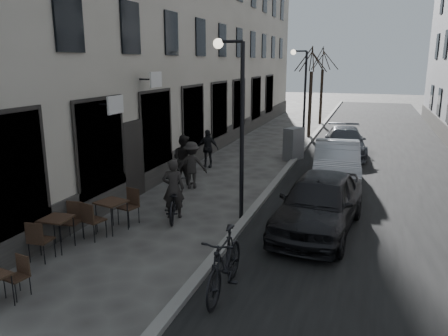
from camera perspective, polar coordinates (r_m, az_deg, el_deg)
The scene contains 19 objects.
ground at distance 7.95m, azimuth -10.86°, elevation -20.80°, with size 120.00×120.00×0.00m, color #3C3936.
road at distance 22.11m, azimuth 19.37°, elevation 1.29°, with size 7.30×60.00×0.00m, color black.
kerb at distance 22.32m, azimuth 9.99°, elevation 2.13°, with size 0.25×60.00×0.12m, color slate.
streetlamp_near at distance 12.24m, azimuth 1.61°, elevation 7.57°, with size 0.90×0.28×5.09m.
streetlamp_far at distance 23.94m, azimuth 10.15°, elevation 10.40°, with size 0.90×0.28×5.09m.
tree_near at distance 26.87m, azimuth 11.44°, elevation 13.89°, with size 2.40×2.40×5.70m.
tree_far at distance 32.83m, azimuth 12.82°, elevation 13.76°, with size 2.40×2.40×5.70m.
bistro_set_b at distance 11.42m, azimuth -20.99°, elevation -7.59°, with size 0.72×1.68×0.97m.
bistro_set_c at distance 12.17m, azimuth -14.43°, elevation -5.70°, with size 0.85×1.76×1.00m.
utility_cabinet at distance 20.58m, azimuth 9.08°, elevation 3.14°, with size 0.55×1.00×1.49m, color slate.
bicycle at distance 12.88m, azimuth -6.59°, elevation -4.15°, with size 0.71×2.05×1.08m, color black.
cyclist_rider at distance 12.78m, azimuth -6.63°, elevation -2.69°, with size 0.64×0.42×1.76m, color black.
pedestrian_near at distance 16.36m, azimuth -5.29°, elevation 1.14°, with size 0.90×0.70×1.84m, color black.
pedestrian_mid at distance 15.74m, azimuth -4.24°, elevation 0.39°, with size 1.10×0.63×1.70m, color black.
pedestrian_far at distance 18.85m, azimuth -2.18°, elevation 2.56°, with size 0.96×0.40×1.64m, color black.
car_near at distance 12.00m, azimuth 12.34°, elevation -4.44°, with size 1.88×4.68×1.60m, color black.
car_mid at distance 16.99m, azimuth 14.46°, elevation 0.72°, with size 1.63×4.68×1.54m, color gray.
car_far at distance 22.07m, azimuth 15.49°, elevation 3.33°, with size 1.89×4.64×1.35m, color #393D44.
moped at distance 8.74m, azimuth 0.06°, elevation -12.26°, with size 0.61×2.15×1.29m, color black.
Camera 1 is at (3.37, -5.64, 4.48)m, focal length 35.00 mm.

